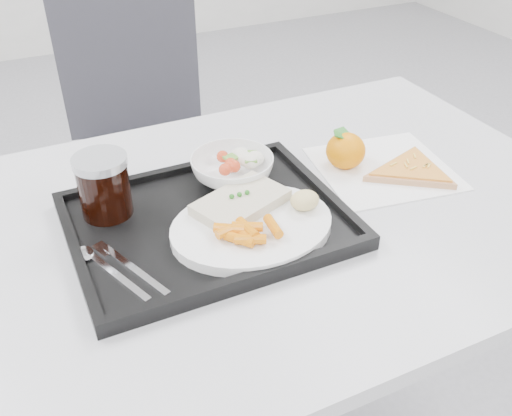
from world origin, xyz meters
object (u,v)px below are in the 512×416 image
chair (145,125)px  cola_glass (104,185)px  pizza_slice (411,170)px  table (263,239)px  tray (208,222)px  tangerine (346,151)px  salad_bowl (232,169)px  dinner_plate (252,227)px

chair → cola_glass: (-0.26, -0.75, 0.28)m
cola_glass → pizza_slice: 0.57m
table → chair: bearing=89.8°
chair → cola_glass: bearing=-108.9°
tray → tangerine: bearing=12.7°
table → salad_bowl: bearing=101.9°
table → cola_glass: cola_glass is taller
dinner_plate → cola_glass: (-0.20, 0.15, 0.05)m
chair → pizza_slice: (0.31, -0.85, 0.22)m
dinner_plate → pizza_slice: 0.37m
chair → cola_glass: 0.84m
tangerine → tray: bearing=-167.3°
pizza_slice → cola_glass: bearing=169.6°
table → salad_bowl: 0.14m
tangerine → pizza_slice: tangerine is taller
chair → tangerine: 0.83m
tray → salad_bowl: (0.09, 0.10, 0.03)m
dinner_plate → tangerine: 0.30m
cola_glass → salad_bowl: bearing=1.7°
pizza_slice → tray: bearing=178.4°
tray → chair: bearing=82.5°
tray → tangerine: (0.32, 0.07, 0.03)m
cola_glass → tangerine: bearing=-2.5°
tangerine → pizza_slice: size_ratio=0.41×
salad_bowl → pizza_slice: size_ratio=0.65×
chair → dinner_plate: bearing=-93.6°
tray → tangerine: size_ratio=4.72×
tray → cola_glass: (-0.15, 0.09, 0.06)m
table → pizza_slice: 0.32m
table → tangerine: bearing=17.0°
chair → dinner_plate: (-0.06, -0.90, 0.24)m
salad_bowl → pizza_slice: salad_bowl is taller
chair → tangerine: chair is taller
dinner_plate → tangerine: (0.26, 0.13, 0.01)m
table → dinner_plate: size_ratio=4.44×
pizza_slice → chair: bearing=109.7°
cola_glass → chair: bearing=71.1°
chair → tray: (-0.11, -0.84, 0.22)m
table → dinner_plate: bearing=-128.0°
tray → table: bearing=3.9°
dinner_plate → pizza_slice: size_ratio=1.16×
table → pizza_slice: size_ratio=5.15×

